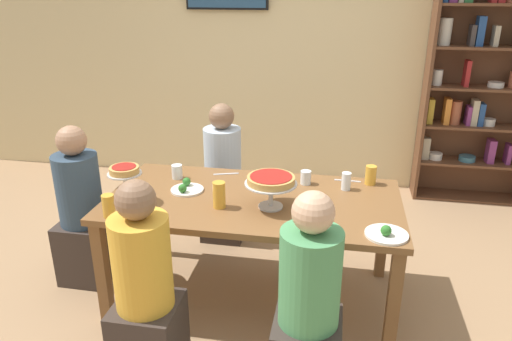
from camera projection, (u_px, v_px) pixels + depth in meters
The scene contains 23 objects.
ground_plane at pixel (253, 295), 3.30m from camera, with size 12.00×12.00×0.00m, color #9E7A56.
rear_partition at pixel (293, 49), 4.80m from camera, with size 8.00×0.12×2.80m, color beige.
dining_table at pixel (253, 209), 3.06m from camera, with size 1.86×0.95×0.74m.
bookshelf at pixel (485, 82), 4.42m from camera, with size 1.10×0.30×2.21m.
diner_near_right at pixel (308, 314), 2.35m from camera, with size 0.34×0.34×1.15m.
diner_near_left at pixel (145, 297), 2.47m from camera, with size 0.34×0.34×1.15m.
diner_head_west at pixel (83, 217), 3.33m from camera, with size 0.34×0.34×1.15m.
diner_far_left at pixel (223, 182), 3.91m from camera, with size 0.34×0.34×1.15m.
deep_dish_pizza_stand at pixel (271, 182), 2.84m from camera, with size 0.32×0.32×0.21m.
personal_pizza_stand at pixel (125, 176), 2.91m from camera, with size 0.21×0.21×0.24m.
salad_plate_near_diner at pixel (186, 188), 3.13m from camera, with size 0.22×0.22×0.07m.
salad_plate_far_diner at pixel (386, 233), 2.57m from camera, with size 0.23×0.23×0.07m.
beer_glass_amber_tall at pixel (371, 175), 3.22m from camera, with size 0.07×0.07×0.13m, color gold.
beer_glass_amber_short at pixel (109, 206), 2.76m from camera, with size 0.07×0.07×0.14m, color gold.
beer_glass_amber_spare at pixel (219, 195), 2.88m from camera, with size 0.08×0.08×0.16m, color gold.
water_glass_clear_near at pixel (177, 172), 3.32m from camera, with size 0.07×0.07×0.10m, color white.
water_glass_clear_far at pixel (306, 177), 3.23m from camera, with size 0.07×0.07×0.09m, color white.
water_glass_clear_spare at pixel (346, 181), 3.13m from camera, with size 0.06×0.06×0.12m, color white.
cutlery_fork_near at pixel (312, 232), 2.61m from camera, with size 0.18×0.02×0.01m, color silver.
cutlery_knife_near at pixel (283, 180), 3.30m from camera, with size 0.18×0.02×0.01m, color silver.
cutlery_fork_far at pixel (154, 215), 2.80m from camera, with size 0.18×0.02×0.01m, color silver.
cutlery_knife_far at pixel (226, 174), 3.41m from camera, with size 0.18×0.02×0.01m, color silver.
cutlery_spare_fork at pixel (348, 181), 3.29m from camera, with size 0.18×0.02×0.01m, color silver.
Camera 1 is at (0.51, -2.71, 2.01)m, focal length 33.43 mm.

